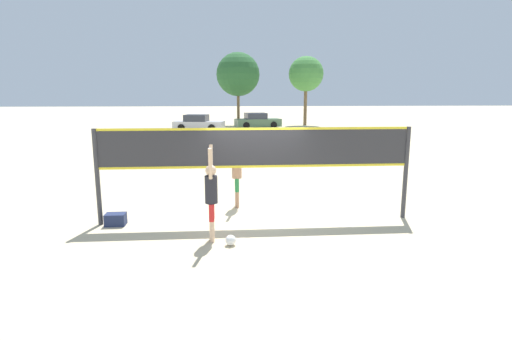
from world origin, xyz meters
The scene contains 10 objects.
ground_plane centered at (0.00, 0.00, 0.00)m, with size 200.00×200.00×0.00m, color beige.
volleyball_net centered at (0.00, 0.00, 1.74)m, with size 8.02×0.12×2.43m.
player_spiker centered at (-1.10, -1.35, 1.13)m, with size 0.28×0.71×2.15m.
player_blocker centered at (-0.45, 1.35, 1.12)m, with size 0.28×0.70×2.12m.
volleyball centered at (-0.68, -1.68, 0.12)m, with size 0.23×0.23×0.23m.
gear_bag centered at (-3.55, -0.09, 0.15)m, with size 0.49×0.34×0.30m.
parked_car_near centered at (-3.20, 26.63, 0.64)m, with size 4.72×2.67×1.44m.
parked_car_mid centered at (2.38, 29.30, 0.65)m, with size 4.64×2.55×1.45m.
tree_left_cluster centered at (7.73, 32.34, 5.30)m, with size 3.63×3.63×7.15m.
tree_right_cluster centered at (0.62, 32.29, 5.25)m, with size 4.46×4.46×7.49m.
Camera 1 is at (-0.76, -9.95, 3.25)m, focal length 28.00 mm.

